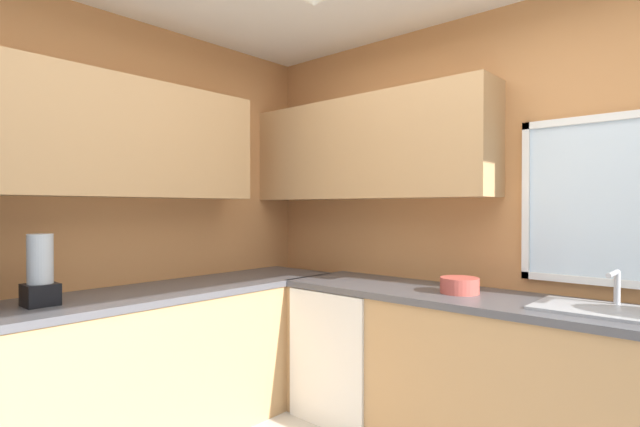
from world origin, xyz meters
name	(u,v)px	position (x,y,z in m)	size (l,w,h in m)	color
room_shell	(278,128)	(-0.75, 0.53, 1.82)	(3.70, 3.37, 2.66)	#C6844C
counter_run_left	(121,373)	(-1.48, 0.00, 0.45)	(0.65, 2.98, 0.90)	tan
counter_run_back	(508,382)	(0.21, 1.31, 0.45)	(2.79, 0.65, 0.90)	tan
dishwasher	(353,350)	(-0.82, 1.28, 0.43)	(0.60, 0.60, 0.85)	white
sink_assembly	(610,310)	(0.68, 1.32, 0.91)	(0.65, 0.40, 0.19)	#9EA0A5
bowl	(460,285)	(-0.07, 1.31, 0.94)	(0.22, 0.22, 0.09)	#B74C42
blender_appliance	(40,273)	(-1.48, -0.41, 1.06)	(0.15, 0.15, 0.36)	black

